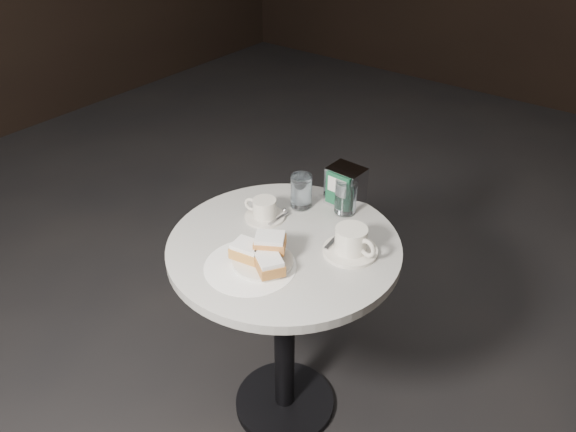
# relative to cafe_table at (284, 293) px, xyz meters

# --- Properties ---
(ground) EXTENTS (7.00, 7.00, 0.00)m
(ground) POSITION_rel_cafe_table_xyz_m (0.00, 0.00, -0.55)
(ground) COLOR black
(ground) RESTS_ON ground
(cafe_table) EXTENTS (0.70, 0.70, 0.74)m
(cafe_table) POSITION_rel_cafe_table_xyz_m (0.00, 0.00, 0.00)
(cafe_table) COLOR black
(cafe_table) RESTS_ON ground
(sugar_spill) EXTENTS (0.33, 0.33, 0.00)m
(sugar_spill) POSITION_rel_cafe_table_xyz_m (-0.01, -0.15, 0.20)
(sugar_spill) COLOR white
(sugar_spill) RESTS_ON cafe_table
(beignet_plate) EXTENTS (0.20, 0.20, 0.09)m
(beignet_plate) POSITION_rel_cafe_table_xyz_m (0.01, -0.12, 0.23)
(beignet_plate) COLOR silver
(beignet_plate) RESTS_ON cafe_table
(coffee_cup_left) EXTENTS (0.15, 0.15, 0.07)m
(coffee_cup_left) POSITION_rel_cafe_table_xyz_m (-0.13, 0.07, 0.23)
(coffee_cup_left) COLOR silver
(coffee_cup_left) RESTS_ON cafe_table
(coffee_cup_right) EXTENTS (0.18, 0.18, 0.08)m
(coffee_cup_right) POSITION_rel_cafe_table_xyz_m (0.18, 0.08, 0.23)
(coffee_cup_right) COLOR white
(coffee_cup_right) RESTS_ON cafe_table
(water_glass_left) EXTENTS (0.08, 0.08, 0.11)m
(water_glass_left) POSITION_rel_cafe_table_xyz_m (-0.08, 0.20, 0.25)
(water_glass_left) COLOR silver
(water_glass_left) RESTS_ON cafe_table
(water_glass_right) EXTENTS (0.08, 0.08, 0.11)m
(water_glass_right) POSITION_rel_cafe_table_xyz_m (0.05, 0.25, 0.25)
(water_glass_right) COLOR white
(water_glass_right) RESTS_ON cafe_table
(napkin_dispenser) EXTENTS (0.12, 0.10, 0.13)m
(napkin_dispenser) POSITION_rel_cafe_table_xyz_m (0.02, 0.30, 0.26)
(napkin_dispenser) COLOR silver
(napkin_dispenser) RESTS_ON cafe_table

